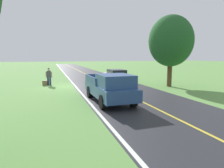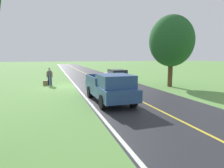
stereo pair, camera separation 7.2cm
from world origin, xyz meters
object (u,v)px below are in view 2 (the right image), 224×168
object	(u,v)px
pickup_truck_passing	(111,87)
hitchhiker_walking	(50,75)
sedan_near_oncoming	(117,75)
tree_far_side_near	(171,41)
suitcase_carried	(45,83)

from	to	relation	value
pickup_truck_passing	hitchhiker_walking	bearing A→B (deg)	-67.60
hitchhiker_walking	sedan_near_oncoming	world-z (taller)	hitchhiker_walking
pickup_truck_passing	tree_far_side_near	xyz separation A→B (m)	(-7.32, -4.61, 3.31)
tree_far_side_near	sedan_near_oncoming	world-z (taller)	tree_far_side_near
pickup_truck_passing	tree_far_side_near	world-z (taller)	tree_far_side_near
suitcase_carried	sedan_near_oncoming	size ratio (longest dim) A/B	0.11
suitcase_carried	tree_far_side_near	size ratio (longest dim) A/B	0.07
hitchhiker_walking	sedan_near_oncoming	size ratio (longest dim) A/B	0.40
hitchhiker_walking	pickup_truck_passing	xyz separation A→B (m)	(-3.69, 8.95, -0.01)
hitchhiker_walking	sedan_near_oncoming	distance (m)	7.26
tree_far_side_near	sedan_near_oncoming	distance (m)	7.05
suitcase_carried	sedan_near_oncoming	world-z (taller)	sedan_near_oncoming
tree_far_side_near	suitcase_carried	bearing A→B (deg)	-20.53
pickup_truck_passing	sedan_near_oncoming	size ratio (longest dim) A/B	1.24
pickup_truck_passing	sedan_near_oncoming	bearing A→B (deg)	-110.69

